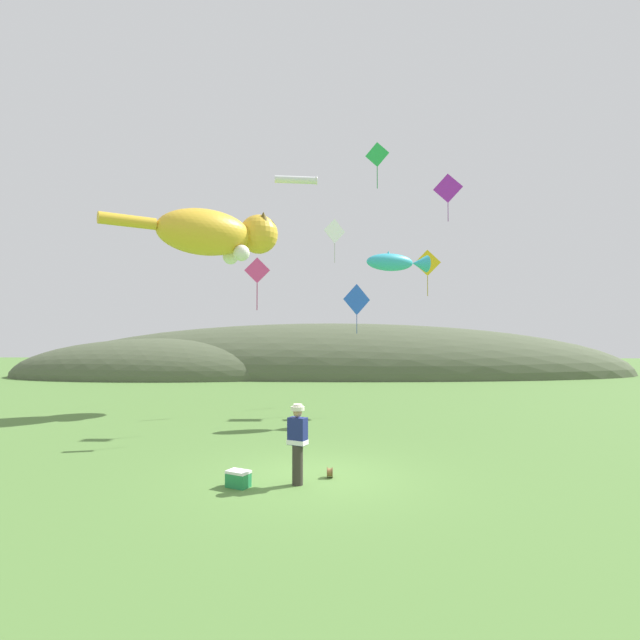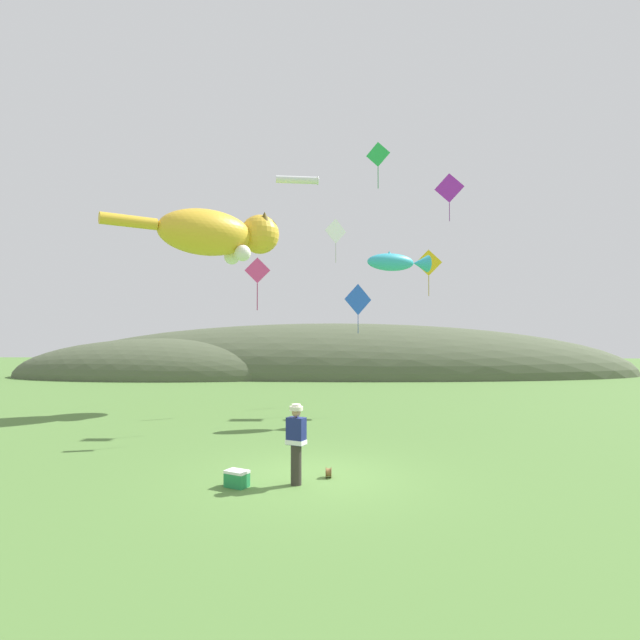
% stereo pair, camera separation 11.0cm
% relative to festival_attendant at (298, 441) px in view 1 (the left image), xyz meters
% --- Properties ---
extents(ground_plane, '(120.00, 120.00, 0.00)m').
position_rel_festival_attendant_xyz_m(ground_plane, '(0.34, 0.58, -0.95)').
color(ground_plane, '#517A38').
extents(distant_hill_ridge, '(50.72, 15.53, 8.57)m').
position_rel_festival_attendant_xyz_m(distant_hill_ridge, '(-2.16, 30.72, -0.95)').
color(distant_hill_ridge, '#4C563D').
rests_on(distant_hill_ridge, ground).
extents(festival_attendant, '(0.49, 0.42, 1.77)m').
position_rel_festival_attendant_xyz_m(festival_attendant, '(0.00, 0.00, 0.00)').
color(festival_attendant, '#332D28').
rests_on(festival_attendant, ground).
extents(kite_spool, '(0.13, 0.24, 0.24)m').
position_rel_festival_attendant_xyz_m(kite_spool, '(0.71, 0.57, -0.83)').
color(kite_spool, olive).
rests_on(kite_spool, ground).
extents(picnic_cooler, '(0.58, 0.51, 0.36)m').
position_rel_festival_attendant_xyz_m(picnic_cooler, '(-1.28, -0.21, -0.77)').
color(picnic_cooler, '#268C4C').
rests_on(picnic_cooler, ground).
extents(kite_giant_cat, '(6.87, 5.22, 2.43)m').
position_rel_festival_attendant_xyz_m(kite_giant_cat, '(-4.56, 11.21, 6.93)').
color(kite_giant_cat, gold).
extents(kite_fish_windsock, '(2.70, 1.49, 0.80)m').
position_rel_festival_attendant_xyz_m(kite_fish_windsock, '(3.26, 8.82, 5.25)').
color(kite_fish_windsock, '#33B2CC').
extents(kite_tube_streamer, '(2.14, 0.70, 0.44)m').
position_rel_festival_attendant_xyz_m(kite_tube_streamer, '(-1.10, 13.28, 10.03)').
color(kite_tube_streamer, white).
extents(kite_diamond_white, '(0.98, 0.63, 2.05)m').
position_rel_festival_attendant_xyz_m(kite_diamond_white, '(0.78, 11.87, 7.15)').
color(kite_diamond_white, white).
extents(kite_diamond_gold, '(1.15, 0.29, 2.08)m').
position_rel_festival_attendant_xyz_m(kite_diamond_gold, '(4.94, 11.30, 5.57)').
color(kite_diamond_gold, yellow).
extents(kite_diamond_pink, '(0.86, 0.05, 1.76)m').
position_rel_festival_attendant_xyz_m(kite_diamond_pink, '(-1.78, 5.38, 4.48)').
color(kite_diamond_pink, '#E53F8C').
extents(kite_diamond_blue, '(1.35, 0.77, 2.44)m').
position_rel_festival_attendant_xyz_m(kite_diamond_blue, '(1.86, 13.42, 4.08)').
color(kite_diamond_blue, blue).
extents(kite_diamond_violet, '(1.33, 0.54, 2.33)m').
position_rel_festival_attendant_xyz_m(kite_diamond_violet, '(6.23, 12.92, 9.41)').
color(kite_diamond_violet, purple).
extents(kite_diamond_green, '(0.96, 0.41, 1.93)m').
position_rel_festival_attendant_xyz_m(kite_diamond_green, '(2.54, 9.29, 9.77)').
color(kite_diamond_green, green).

